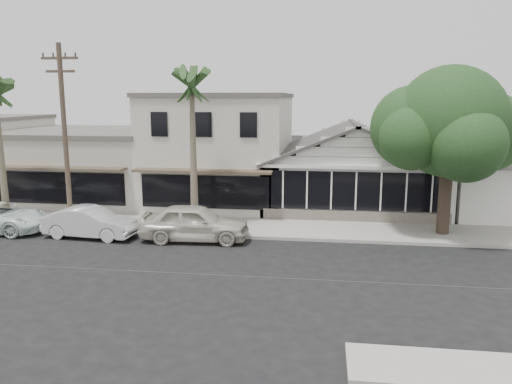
# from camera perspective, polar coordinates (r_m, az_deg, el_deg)

# --- Properties ---
(ground) EXTENTS (140.00, 140.00, 0.00)m
(ground) POSITION_cam_1_polar(r_m,az_deg,el_deg) (18.75, -2.92, -9.54)
(ground) COLOR black
(ground) RESTS_ON ground
(sidewalk_north) EXTENTS (90.00, 3.50, 0.15)m
(sidewalk_north) POSITION_cam_1_polar(r_m,az_deg,el_deg) (27.32, -16.96, -3.32)
(sidewalk_north) COLOR #9E9991
(sidewalk_north) RESTS_ON ground
(corner_shop) EXTENTS (10.40, 8.60, 5.10)m
(corner_shop) POSITION_cam_1_polar(r_m,az_deg,el_deg) (30.05, 10.96, 3.14)
(corner_shop) COLOR white
(corner_shop) RESTS_ON ground
(side_cottage) EXTENTS (6.00, 6.00, 3.00)m
(side_cottage) POSITION_cam_1_polar(r_m,az_deg,el_deg) (30.83, 26.37, 0.30)
(side_cottage) COLOR white
(side_cottage) RESTS_ON ground
(row_building_near) EXTENTS (8.00, 10.00, 6.50)m
(row_building_near) POSITION_cam_1_polar(r_m,az_deg,el_deg) (31.58, -3.80, 4.83)
(row_building_near) COLOR beige
(row_building_near) RESTS_ON ground
(row_building_midnear) EXTENTS (10.00, 10.00, 4.20)m
(row_building_midnear) POSITION_cam_1_polar(r_m,az_deg,el_deg) (34.65, -18.54, 2.91)
(row_building_midnear) COLOR #AFA99D
(row_building_midnear) RESTS_ON ground
(utility_pole) EXTENTS (1.80, 0.24, 9.00)m
(utility_pole) POSITION_cam_1_polar(r_m,az_deg,el_deg) (25.68, -21.01, 6.23)
(utility_pole) COLOR brown
(utility_pole) RESTS_ON ground
(car_0) EXTENTS (5.09, 2.27, 1.70)m
(car_0) POSITION_cam_1_polar(r_m,az_deg,el_deg) (23.09, -7.03, -3.49)
(car_0) COLOR beige
(car_0) RESTS_ON ground
(car_1) EXTENTS (4.49, 1.88, 1.44)m
(car_1) POSITION_cam_1_polar(r_m,az_deg,el_deg) (24.72, -18.42, -3.32)
(car_1) COLOR silver
(car_1) RESTS_ON ground
(shade_tree) EXTENTS (7.18, 6.50, 7.97)m
(shade_tree) POSITION_cam_1_polar(r_m,az_deg,el_deg) (24.84, 21.01, 7.16)
(shade_tree) COLOR #413027
(shade_tree) RESTS_ON ground
(palm_east) EXTENTS (3.55, 3.55, 8.36)m
(palm_east) POSITION_cam_1_polar(r_m,az_deg,el_deg) (24.46, -7.36, 12.17)
(palm_east) COLOR #726651
(palm_east) RESTS_ON ground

